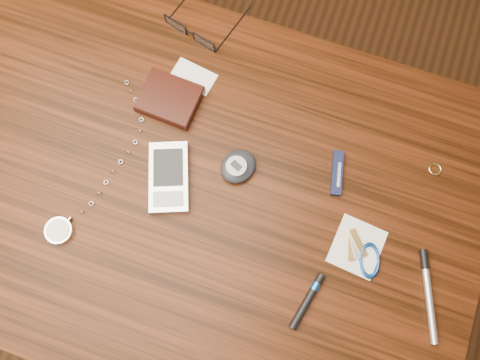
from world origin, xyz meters
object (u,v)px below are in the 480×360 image
(wallet_and_card, at_px, (170,98))
(pocket_knife, at_px, (337,173))
(eyeglasses, at_px, (192,31))
(pocket_watch, at_px, (63,225))
(pda_phone, at_px, (169,177))
(silver_pen, at_px, (428,288))
(desk, at_px, (201,200))
(pedometer, at_px, (238,166))
(notepad_keys, at_px, (364,254))

(wallet_and_card, distance_m, pocket_knife, 0.32)
(eyeglasses, distance_m, pocket_knife, 0.38)
(pocket_watch, xyz_separation_m, pda_phone, (0.14, 0.14, 0.00))
(pda_phone, bearing_deg, silver_pen, -3.94)
(desk, bearing_deg, wallet_and_card, 126.54)
(pda_phone, distance_m, silver_pen, 0.47)
(silver_pen, bearing_deg, pedometer, 166.04)
(pda_phone, relative_size, pedometer, 1.68)
(silver_pen, bearing_deg, wallet_and_card, 161.96)
(wallet_and_card, distance_m, silver_pen, 0.54)
(desk, height_order, pocket_watch, pocket_watch)
(desk, xyz_separation_m, pedometer, (0.06, 0.06, 0.11))
(pocket_knife, height_order, silver_pen, silver_pen)
(silver_pen, bearing_deg, notepad_keys, 170.39)
(eyeglasses, bearing_deg, pocket_watch, -100.26)
(desk, height_order, silver_pen, silver_pen)
(pocket_watch, bearing_deg, pedometer, 38.52)
(pda_phone, xyz_separation_m, notepad_keys, (0.35, -0.01, -0.01))
(pedometer, bearing_deg, silver_pen, -13.96)
(desk, xyz_separation_m, pda_phone, (-0.05, 0.00, 0.11))
(desk, xyz_separation_m, silver_pen, (0.42, -0.03, 0.11))
(wallet_and_card, bearing_deg, pda_phone, -69.20)
(wallet_and_card, xyz_separation_m, notepad_keys, (0.40, -0.15, -0.01))
(wallet_and_card, distance_m, eyeglasses, 0.14)
(silver_pen, bearing_deg, eyeglasses, 149.70)
(wallet_and_card, relative_size, pedometer, 1.61)
(pocket_knife, bearing_deg, notepad_keys, -55.39)
(pocket_watch, distance_m, pocket_knife, 0.48)
(eyeglasses, bearing_deg, pedometer, -52.42)
(pocket_watch, distance_m, pedometer, 0.31)
(notepad_keys, distance_m, pocket_knife, 0.14)
(pocket_watch, relative_size, pda_phone, 2.28)
(wallet_and_card, xyz_separation_m, pedometer, (0.16, -0.08, 0.00))
(pda_phone, xyz_separation_m, pedometer, (0.11, 0.06, 0.00))
(wallet_and_card, relative_size, pda_phone, 0.96)
(pedometer, distance_m, silver_pen, 0.37)
(wallet_and_card, relative_size, pocket_knife, 1.65)
(wallet_and_card, height_order, eyeglasses, eyeglasses)
(pda_phone, relative_size, silver_pen, 0.97)
(wallet_and_card, distance_m, pda_phone, 0.15)
(eyeglasses, xyz_separation_m, pda_phone, (0.06, -0.28, -0.00))
(pocket_watch, distance_m, pda_phone, 0.19)
(wallet_and_card, bearing_deg, pocket_knife, -5.49)
(pda_phone, bearing_deg, pedometer, 28.46)
(eyeglasses, distance_m, pedometer, 0.28)
(pedometer, relative_size, notepad_keys, 0.85)
(eyeglasses, xyz_separation_m, pocket_watch, (-0.07, -0.41, -0.01))
(desk, bearing_deg, silver_pen, -4.35)
(wallet_and_card, height_order, silver_pen, wallet_and_card)
(eyeglasses, distance_m, notepad_keys, 0.51)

